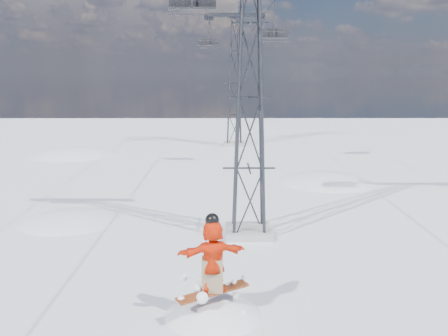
% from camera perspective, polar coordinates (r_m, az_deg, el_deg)
% --- Properties ---
extents(snow_terrain, '(39.00, 37.00, 22.00)m').
position_cam_1_polar(snow_terrain, '(36.45, -7.56, -15.31)').
color(snow_terrain, white).
rests_on(snow_terrain, ground).
extents(lift_tower_near, '(5.20, 1.80, 11.43)m').
position_cam_1_polar(lift_tower_near, '(19.24, 2.95, 7.96)').
color(lift_tower_near, '#999999').
rests_on(lift_tower_near, ground).
extents(lift_tower_far, '(5.20, 1.80, 11.43)m').
position_cam_1_polar(lift_tower_far, '(44.21, 1.19, 9.61)').
color(lift_tower_far, '#999999').
rests_on(lift_tower_far, ground).
extents(lift_chair_near, '(1.83, 0.53, 2.27)m').
position_cam_1_polar(lift_chair_near, '(20.18, -3.65, 18.24)').
color(lift_chair_near, black).
rests_on(lift_chair_near, ground).
extents(lift_chair_mid, '(2.04, 0.59, 2.53)m').
position_cam_1_polar(lift_chair_mid, '(33.04, 5.65, 14.96)').
color(lift_chair_mid, black).
rests_on(lift_chair_mid, ground).
extents(lift_chair_far, '(1.94, 0.56, 2.41)m').
position_cam_1_polar(lift_chair_far, '(43.82, -1.74, 14.12)').
color(lift_chair_far, black).
rests_on(lift_chair_far, ground).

